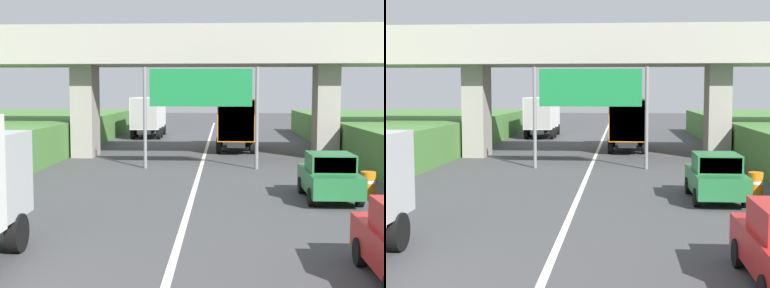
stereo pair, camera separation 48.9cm
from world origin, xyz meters
The scene contains 8 objects.
lane_centre_stripe centered at (0.00, 23.48, 0.00)m, with size 0.20×86.96×0.01m, color white.
overpass_bridge centered at (0.00, 29.35, 5.78)m, with size 40.00×4.80×7.68m.
overhead_highway_sign centered at (0.00, 24.15, 3.81)m, with size 5.88×0.18×5.18m.
truck_orange centered at (1.94, 33.51, 1.93)m, with size 2.44×7.30×3.44m.
truck_white centered at (-5.25, 44.18, 1.93)m, with size 2.44×7.30×3.44m.
car_green centered at (5.01, 15.94, 0.86)m, with size 1.86×4.10×1.72m.
construction_barrel_2 centered at (6.67, 16.97, 0.46)m, with size 0.57×0.57×0.90m.
construction_barrel_3 centered at (6.51, 21.57, 0.46)m, with size 0.57×0.57×0.90m.
Camera 2 is at (1.65, -4.84, 3.94)m, focal length 53.51 mm.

